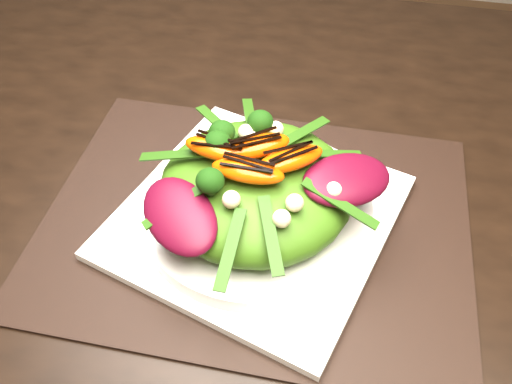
% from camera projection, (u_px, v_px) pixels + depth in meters
% --- Properties ---
extents(dining_table, '(1.60, 0.90, 0.75)m').
position_uv_depth(dining_table, '(106.00, 158.00, 0.69)').
color(dining_table, black).
rests_on(dining_table, floor).
extents(placemat, '(0.46, 0.35, 0.00)m').
position_uv_depth(placemat, '(256.00, 220.00, 0.59)').
color(placemat, black).
rests_on(placemat, dining_table).
extents(plate_base, '(0.34, 0.34, 0.01)m').
position_uv_depth(plate_base, '(256.00, 216.00, 0.58)').
color(plate_base, white).
rests_on(plate_base, placemat).
extents(salad_bowl, '(0.31, 0.31, 0.02)m').
position_uv_depth(salad_bowl, '(256.00, 207.00, 0.57)').
color(salad_bowl, silver).
rests_on(salad_bowl, plate_base).
extents(lettuce_mound, '(0.25, 0.25, 0.07)m').
position_uv_depth(lettuce_mound, '(256.00, 187.00, 0.55)').
color(lettuce_mound, '#3A6112').
rests_on(lettuce_mound, salad_bowl).
extents(radicchio_leaf, '(0.11, 0.10, 0.02)m').
position_uv_depth(radicchio_leaf, '(347.00, 180.00, 0.52)').
color(radicchio_leaf, '#410716').
rests_on(radicchio_leaf, lettuce_mound).
extents(orange_segment, '(0.07, 0.06, 0.02)m').
position_uv_depth(orange_segment, '(262.00, 138.00, 0.54)').
color(orange_segment, '#D03B03').
rests_on(orange_segment, lettuce_mound).
extents(broccoli_floret, '(0.04, 0.04, 0.04)m').
position_uv_depth(broccoli_floret, '(205.00, 134.00, 0.54)').
color(broccoli_floret, black).
rests_on(broccoli_floret, lettuce_mound).
extents(macadamia_nut, '(0.02, 0.02, 0.02)m').
position_uv_depth(macadamia_nut, '(287.00, 195.00, 0.49)').
color(macadamia_nut, beige).
rests_on(macadamia_nut, lettuce_mound).
extents(balsamic_drizzle, '(0.03, 0.02, 0.00)m').
position_uv_depth(balsamic_drizzle, '(262.00, 131.00, 0.53)').
color(balsamic_drizzle, black).
rests_on(balsamic_drizzle, orange_segment).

